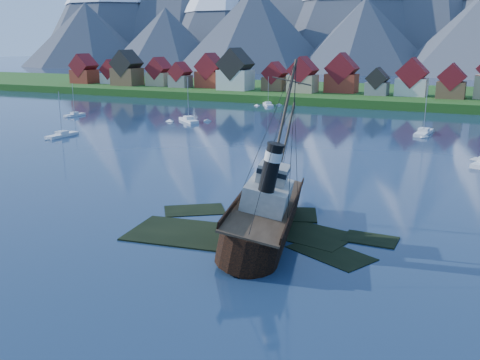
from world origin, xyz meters
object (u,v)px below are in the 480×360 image
at_px(sailboat_f, 268,105).
at_px(sailboat_c, 189,121).
at_px(sailboat_e, 424,133).
at_px(sailboat_a, 62,136).
at_px(sailboat_b, 75,115).
at_px(tugboat_wreck, 265,210).

bearing_deg(sailboat_f, sailboat_c, -128.65).
bearing_deg(sailboat_c, sailboat_e, -44.64).
bearing_deg(sailboat_e, sailboat_f, 149.20).
height_order(sailboat_c, sailboat_e, sailboat_c).
height_order(sailboat_a, sailboat_c, sailboat_c).
xyz_separation_m(sailboat_c, sailboat_f, (5.03, 47.80, -0.06)).
xyz_separation_m(sailboat_b, sailboat_e, (102.24, 10.71, 0.03)).
xyz_separation_m(tugboat_wreck, sailboat_e, (8.30, 82.05, -2.49)).
bearing_deg(sailboat_e, tugboat_wreck, -91.29).
distance_m(tugboat_wreck, sailboat_f, 133.78).
xyz_separation_m(tugboat_wreck, sailboat_a, (-70.43, 40.96, -2.52)).
relative_size(tugboat_wreck, sailboat_f, 2.55).
relative_size(tugboat_wreck, sailboat_a, 2.45).
height_order(sailboat_a, sailboat_f, sailboat_a).
height_order(sailboat_a, sailboat_b, sailboat_a).
xyz_separation_m(sailboat_a, sailboat_e, (78.73, 41.09, 0.03)).
distance_m(sailboat_c, sailboat_f, 48.06).
bearing_deg(sailboat_c, sailboat_a, -162.84).
distance_m(tugboat_wreck, sailboat_a, 81.51).
distance_m(sailboat_a, sailboat_f, 85.14).
height_order(sailboat_b, sailboat_f, sailboat_f).
bearing_deg(tugboat_wreck, sailboat_e, 70.56).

